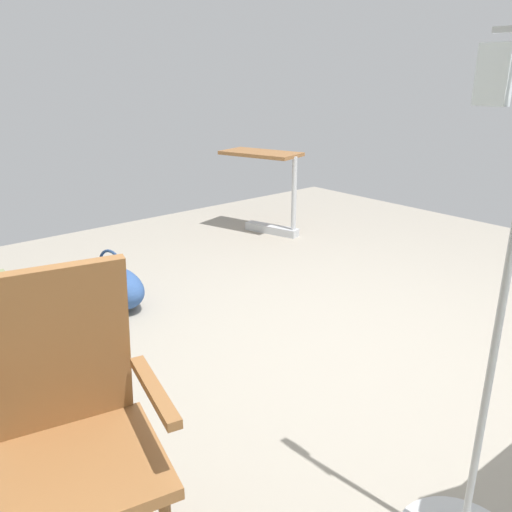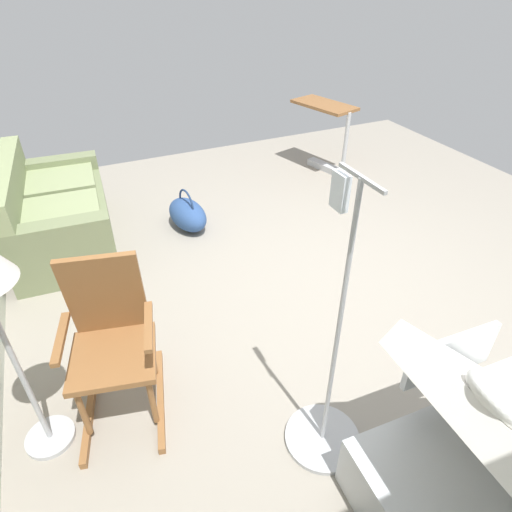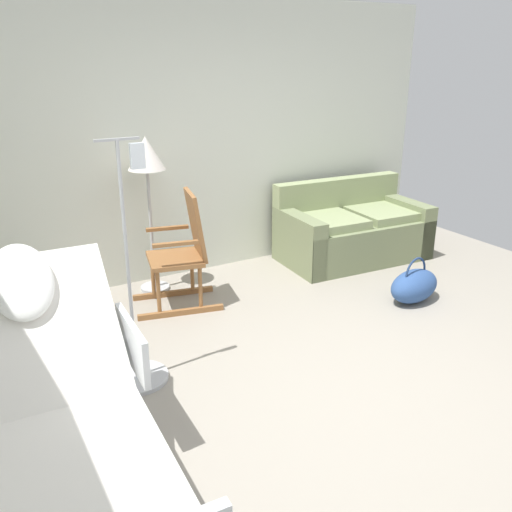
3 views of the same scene
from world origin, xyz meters
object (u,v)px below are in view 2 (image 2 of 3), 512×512
Objects in this scene: duffel_bag at (188,214)px; iv_pole at (325,412)px; overbed_table at (327,129)px; couch at (57,215)px; rocking_chair at (112,341)px.

iv_pole is (-2.65, 0.01, 0.10)m from duffel_bag.
duffel_bag is (-0.69, 2.07, -0.38)m from overbed_table.
couch is 1.57× the size of rocking_chair.
rocking_chair reaches higher than couch.
duffel_bag is at bearing -101.20° from couch.
couch is 2.12m from rocking_chair.
iv_pole reaches higher than rocking_chair.
iv_pole reaches higher than overbed_table.
rocking_chair is at bearing 151.87° from duffel_bag.
couch is 0.98× the size of iv_pole.
iv_pole reaches higher than duffel_bag.
iv_pole is at bearing 148.09° from overbed_table.
couch is 3.13m from iv_pole.
rocking_chair is 1.73× the size of duffel_bag.
couch is at bearing 5.58° from rocking_chair.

